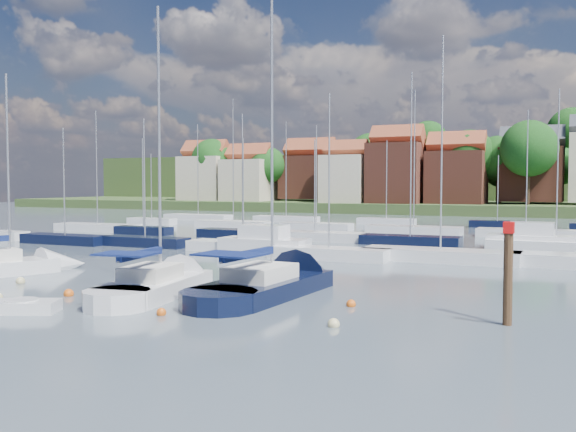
% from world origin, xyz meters
% --- Properties ---
extents(ground, '(260.00, 260.00, 0.00)m').
position_xyz_m(ground, '(0.00, 40.00, 0.00)').
color(ground, '#414F59').
rests_on(ground, ground).
extents(sailboat_left, '(5.84, 9.76, 13.03)m').
position_xyz_m(sailboat_left, '(-14.01, 3.96, 0.37)').
color(sailboat_left, silver).
rests_on(sailboat_left, ground).
extents(sailboat_centre, '(4.60, 11.61, 15.37)m').
position_xyz_m(sailboat_centre, '(-1.95, 2.44, 0.35)').
color(sailboat_centre, silver).
rests_on(sailboat_centre, ground).
extents(sailboat_navy, '(4.19, 13.33, 18.15)m').
position_xyz_m(sailboat_navy, '(3.26, 5.19, 0.35)').
color(sailboat_navy, black).
rests_on(sailboat_navy, ground).
extents(tender, '(3.32, 2.51, 0.65)m').
position_xyz_m(tender, '(-4.48, -4.67, 0.25)').
color(tender, silver).
rests_on(tender, ground).
extents(timber_piling, '(0.40, 0.40, 6.28)m').
position_xyz_m(timber_piling, '(14.62, 1.39, 1.01)').
color(timber_piling, '#4C331E').
rests_on(timber_piling, ground).
extents(buoy_c, '(0.49, 0.49, 0.49)m').
position_xyz_m(buoy_c, '(-5.56, -0.77, 0.00)').
color(buoy_c, '#D85914').
rests_on(buoy_c, ground).
extents(buoy_d, '(0.41, 0.41, 0.41)m').
position_xyz_m(buoy_d, '(1.26, -2.64, 0.00)').
color(buoy_d, '#D85914').
rests_on(buoy_d, ground).
extents(buoy_e, '(0.50, 0.50, 0.50)m').
position_xyz_m(buoy_e, '(2.57, 6.95, 0.00)').
color(buoy_e, '#D85914').
rests_on(buoy_e, ground).
extents(buoy_f, '(0.47, 0.47, 0.47)m').
position_xyz_m(buoy_f, '(8.58, -1.69, 0.00)').
color(buoy_f, beige).
rests_on(buoy_f, ground).
extents(buoy_g, '(0.43, 0.43, 0.43)m').
position_xyz_m(buoy_g, '(7.87, 2.43, 0.00)').
color(buoy_g, '#D85914').
rests_on(buoy_g, ground).
extents(buoy_h, '(0.50, 0.50, 0.50)m').
position_xyz_m(buoy_h, '(-10.84, 1.14, 0.00)').
color(buoy_h, beige).
rests_on(buoy_h, ground).
extents(marina_field, '(79.62, 41.41, 15.93)m').
position_xyz_m(marina_field, '(1.91, 35.15, 0.43)').
color(marina_field, silver).
rests_on(marina_field, ground).
extents(far_shore_town, '(212.46, 90.00, 22.27)m').
position_xyz_m(far_shore_town, '(2.23, 132.67, 4.61)').
color(far_shore_town, '#3E4D26').
rests_on(far_shore_town, ground).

